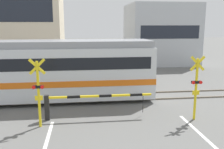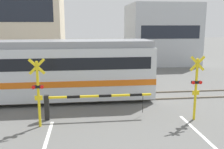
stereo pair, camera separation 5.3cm
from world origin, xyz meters
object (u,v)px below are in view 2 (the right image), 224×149
at_px(crossing_barrier_near, 78,101).
at_px(commuter_train, 11,70).
at_px(crossing_signal_left, 38,90).
at_px(pedestrian, 94,63).
at_px(crossing_signal_right, 196,85).
at_px(crossing_barrier_far, 131,74).

bearing_deg(crossing_barrier_near, commuter_train, 139.73).
bearing_deg(crossing_signal_left, pedestrian, 75.28).
height_order(crossing_signal_right, pedestrian, crossing_signal_right).
relative_size(crossing_barrier_near, crossing_signal_left, 1.68).
height_order(crossing_signal_left, crossing_signal_right, same).
distance_m(crossing_signal_left, crossing_signal_right, 6.87).
distance_m(crossing_barrier_near, pedestrian, 10.23).
relative_size(crossing_barrier_far, pedestrian, 2.82).
height_order(crossing_signal_left, pedestrian, crossing_signal_left).
height_order(crossing_barrier_far, pedestrian, pedestrian).
relative_size(crossing_barrier_far, crossing_signal_left, 1.68).
bearing_deg(crossing_signal_left, crossing_signal_right, 0.00).
bearing_deg(crossing_signal_left, crossing_barrier_near, 25.06).
bearing_deg(crossing_barrier_near, pedestrian, 82.90).
xyz_separation_m(commuter_train, crossing_signal_left, (2.11, -3.89, -0.21)).
xyz_separation_m(commuter_train, crossing_barrier_near, (3.71, -3.15, -0.99)).
bearing_deg(crossing_barrier_far, crossing_signal_right, -77.04).
bearing_deg(commuter_train, crossing_barrier_near, -40.27).
bearing_deg(pedestrian, crossing_signal_right, -69.80).
xyz_separation_m(crossing_barrier_far, pedestrian, (-2.41, 3.95, 0.18)).
bearing_deg(crossing_barrier_near, crossing_signal_right, -8.07).
height_order(commuter_train, crossing_barrier_far, commuter_train).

